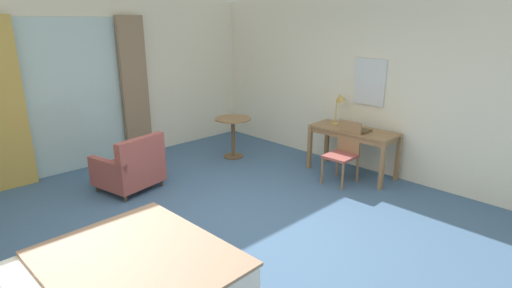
% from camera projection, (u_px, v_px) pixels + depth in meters
% --- Properties ---
extents(ground, '(6.60, 7.40, 0.10)m').
position_uv_depth(ground, '(232.00, 234.00, 4.78)').
color(ground, '#426084').
extents(wall_back, '(6.20, 0.12, 2.78)m').
position_uv_depth(wall_back, '(96.00, 83.00, 6.71)').
color(wall_back, silver).
rests_on(wall_back, ground).
extents(wall_right, '(0.12, 7.00, 2.78)m').
position_uv_depth(wall_right, '(375.00, 86.00, 6.38)').
color(wall_right, silver).
rests_on(wall_right, ground).
extents(balcony_glass_door, '(1.59, 0.02, 2.44)m').
position_uv_depth(balcony_glass_door, '(74.00, 96.00, 6.43)').
color(balcony_glass_door, silver).
rests_on(balcony_glass_door, ground).
extents(curtain_panel_left, '(0.55, 0.10, 2.47)m').
position_uv_depth(curtain_panel_left, '(3.00, 105.00, 5.68)').
color(curtain_panel_left, tan).
rests_on(curtain_panel_left, ground).
extents(curtain_panel_right, '(0.47, 0.10, 2.47)m').
position_uv_depth(curtain_panel_right, '(135.00, 89.00, 7.03)').
color(curtain_panel_right, '#897056').
rests_on(curtain_panel_right, ground).
extents(writing_desk, '(0.59, 1.38, 0.76)m').
position_uv_depth(writing_desk, '(353.00, 135.00, 6.33)').
color(writing_desk, olive).
rests_on(writing_desk, ground).
extents(desk_chair, '(0.47, 0.42, 0.93)m').
position_uv_depth(desk_chair, '(344.00, 150.00, 6.09)').
color(desk_chair, '#9E4C47').
rests_on(desk_chair, ground).
extents(desk_lamp, '(0.27, 0.16, 0.52)m').
position_uv_depth(desk_lamp, '(340.00, 100.00, 6.55)').
color(desk_lamp, tan).
rests_on(desk_lamp, writing_desk).
extents(closed_book, '(0.27, 0.31, 0.03)m').
position_uv_depth(closed_book, '(360.00, 130.00, 6.16)').
color(closed_book, brown).
rests_on(closed_book, writing_desk).
extents(armchair_by_window, '(0.93, 0.89, 0.83)m').
position_uv_depth(armchair_by_window, '(131.00, 168.00, 5.83)').
color(armchair_by_window, '#9E4C47').
rests_on(armchair_by_window, ground).
extents(round_cafe_table, '(0.64, 0.64, 0.73)m').
position_uv_depth(round_cafe_table, '(233.00, 129.00, 7.18)').
color(round_cafe_table, olive).
rests_on(round_cafe_table, ground).
extents(wall_mirror, '(0.02, 0.54, 0.73)m').
position_uv_depth(wall_mirror, '(370.00, 82.00, 6.34)').
color(wall_mirror, silver).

